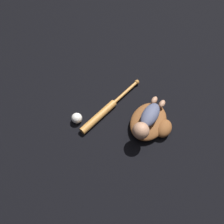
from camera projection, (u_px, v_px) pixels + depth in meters
ground_plane at (146, 132)px, 1.44m from camera, size 6.00×6.00×0.00m
baseball_glove at (151, 122)px, 1.43m from camera, size 0.32×0.28×0.08m
baby_figure at (147, 120)px, 1.34m from camera, size 0.35×0.11×0.10m
baseball_bat at (105, 111)px, 1.49m from camera, size 0.57×0.13×0.05m
baseball at (77, 118)px, 1.45m from camera, size 0.07×0.07×0.07m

